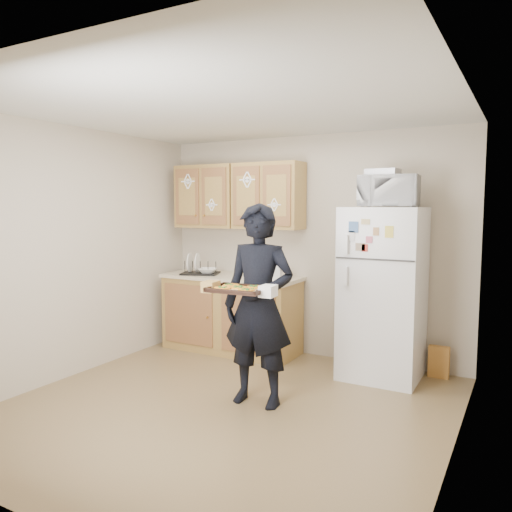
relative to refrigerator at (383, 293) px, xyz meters
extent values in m
plane|color=brown|center=(-0.95, -1.43, -0.85)|extent=(3.60, 3.60, 0.00)
plane|color=silver|center=(-0.95, -1.43, 1.65)|extent=(3.60, 3.60, 0.00)
cube|color=#BEB09A|center=(-0.95, 0.37, 0.40)|extent=(3.60, 0.04, 2.50)
cube|color=#BEB09A|center=(-0.95, -3.23, 0.40)|extent=(3.60, 0.04, 2.50)
cube|color=#BEB09A|center=(-2.75, -1.43, 0.40)|extent=(0.04, 3.60, 2.50)
cube|color=#BEB09A|center=(0.85, -1.43, 0.40)|extent=(0.04, 3.60, 2.50)
cube|color=white|center=(0.00, 0.00, 0.00)|extent=(0.75, 0.70, 1.70)
cube|color=olive|center=(-1.80, 0.05, -0.42)|extent=(1.60, 0.60, 0.86)
cube|color=beige|center=(-1.80, 0.05, 0.03)|extent=(1.64, 0.64, 0.04)
cube|color=olive|center=(-2.20, 0.18, 0.98)|extent=(0.80, 0.33, 0.75)
cube|color=olive|center=(-1.38, 0.18, 0.98)|extent=(0.80, 0.33, 0.75)
cube|color=gold|center=(0.52, 0.24, -0.69)|extent=(0.20, 0.07, 0.32)
imported|color=black|center=(-0.75, -1.20, 0.02)|extent=(0.66, 0.46, 1.73)
cube|color=black|center=(-0.77, -1.50, 0.19)|extent=(0.48, 0.36, 0.04)
cylinder|color=orange|center=(-0.87, -1.58, 0.21)|extent=(0.15, 0.15, 0.02)
cylinder|color=orange|center=(-0.66, -1.57, 0.21)|extent=(0.15, 0.15, 0.02)
cylinder|color=orange|center=(-0.88, -1.43, 0.21)|extent=(0.15, 0.15, 0.02)
cylinder|color=orange|center=(-0.67, -1.41, 0.21)|extent=(0.15, 0.15, 0.02)
cylinder|color=orange|center=(-0.77, -1.50, 0.21)|extent=(0.15, 0.15, 0.02)
imported|color=white|center=(0.05, -0.05, 1.00)|extent=(0.58, 0.42, 0.30)
cube|color=silver|center=(-0.02, -0.02, 1.19)|extent=(0.32, 0.23, 0.06)
cube|color=black|center=(-2.18, -0.03, 0.14)|extent=(0.51, 0.44, 0.17)
imported|color=white|center=(-2.07, -0.03, 0.10)|extent=(0.29, 0.29, 0.06)
imported|color=white|center=(-1.15, -0.04, 0.15)|extent=(0.11, 0.11, 0.21)
camera|label=1|loc=(1.25, -4.89, 0.86)|focal=35.00mm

